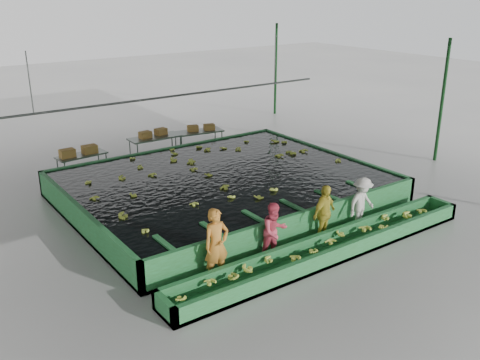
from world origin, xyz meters
TOP-DOWN VIEW (x-y plane):
  - ground at (0.00, 0.00)m, footprint 80.00×80.00m
  - shed_roof at (0.00, 0.00)m, footprint 20.00×22.00m
  - shed_posts at (0.00, 0.00)m, footprint 20.00×22.00m
  - flotation_tank at (0.00, 1.50)m, footprint 10.00×8.00m
  - tank_water at (0.00, 1.50)m, footprint 9.70×7.70m
  - sorting_trough at (0.00, -3.60)m, footprint 10.00×1.00m
  - cableway_rail at (0.00, 5.00)m, footprint 0.08×0.08m
  - rail_hanger_left at (-5.00, 5.00)m, footprint 0.04×0.04m
  - rail_hanger_right at (5.00, 5.00)m, footprint 0.04×0.04m
  - worker_a at (-3.06, -2.80)m, footprint 0.69×0.46m
  - worker_b at (-1.23, -2.80)m, footprint 0.81×0.65m
  - worker_c at (0.58, -2.80)m, footprint 1.06×0.63m
  - worker_d at (2.12, -2.80)m, footprint 1.08×0.68m
  - packing_table_left at (-3.05, 6.66)m, footprint 1.95×0.95m
  - packing_table_mid at (0.18, 6.87)m, footprint 2.19×0.88m
  - packing_table_right at (2.23, 6.75)m, footprint 2.20×1.16m
  - box_stack_left at (-3.15, 6.63)m, footprint 1.43×0.45m
  - box_stack_mid at (0.15, 6.96)m, footprint 1.28×0.49m
  - box_stack_right at (2.35, 6.74)m, footprint 1.24×0.68m
  - floating_bananas at (0.00, 2.30)m, footprint 8.50×5.80m
  - trough_bananas at (0.00, -3.60)m, footprint 8.82×0.59m

SIDE VIEW (x-z plane):
  - ground at x=0.00m, z-range 0.00..0.00m
  - sorting_trough at x=0.00m, z-range 0.00..0.50m
  - trough_bananas at x=0.00m, z-range 0.34..0.46m
  - packing_table_left at x=-3.05m, z-range 0.00..0.85m
  - flotation_tank at x=0.00m, z-range 0.00..0.90m
  - packing_table_right at x=2.23m, z-range 0.00..0.95m
  - packing_table_mid at x=0.18m, z-range 0.00..1.00m
  - worker_b at x=-1.23m, z-range 0.00..1.59m
  - worker_d at x=2.12m, z-range 0.00..1.60m
  - worker_c at x=0.58m, z-range 0.00..1.69m
  - tank_water at x=0.00m, z-range 0.85..0.85m
  - floating_bananas at x=0.00m, z-range 0.79..0.91m
  - box_stack_left at x=-3.15m, z-range 0.70..1.01m
  - worker_a at x=-3.06m, z-range 0.00..1.87m
  - box_stack_right at x=2.35m, z-range 0.83..1.08m
  - box_stack_mid at x=0.15m, z-range 0.86..1.13m
  - shed_posts at x=0.00m, z-range 0.00..5.00m
  - cableway_rail at x=0.00m, z-range -4.00..10.00m
  - rail_hanger_left at x=-5.00m, z-range 3.00..5.00m
  - rail_hanger_right at x=5.00m, z-range 3.00..5.00m
  - shed_roof at x=0.00m, z-range 4.98..5.02m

